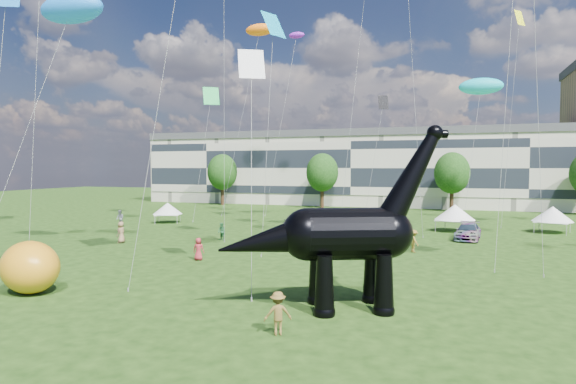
% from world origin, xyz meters
% --- Properties ---
extents(ground, '(220.00, 220.00, 0.00)m').
position_xyz_m(ground, '(0.00, 0.00, 0.00)').
color(ground, '#16330C').
rests_on(ground, ground).
extents(terrace_row, '(78.00, 11.00, 12.00)m').
position_xyz_m(terrace_row, '(-8.00, 62.00, 6.00)').
color(terrace_row, beige).
rests_on(terrace_row, ground).
extents(tree_far_left, '(5.20, 5.20, 9.44)m').
position_xyz_m(tree_far_left, '(-30.00, 53.00, 6.29)').
color(tree_far_left, '#382314').
rests_on(tree_far_left, ground).
extents(tree_mid_left, '(5.20, 5.20, 9.44)m').
position_xyz_m(tree_mid_left, '(-12.00, 53.00, 6.29)').
color(tree_mid_left, '#382314').
rests_on(tree_mid_left, ground).
extents(tree_mid_right, '(5.20, 5.20, 9.44)m').
position_xyz_m(tree_mid_right, '(8.00, 53.00, 6.29)').
color(tree_mid_right, '#382314').
rests_on(tree_mid_right, ground).
extents(dinosaur_sculpture, '(10.70, 5.95, 9.03)m').
position_xyz_m(dinosaur_sculpture, '(2.88, -0.83, 3.41)').
color(dinosaur_sculpture, black).
rests_on(dinosaur_sculpture, ground).
extents(car_silver, '(2.20, 4.54, 1.49)m').
position_xyz_m(car_silver, '(-8.40, 26.63, 0.75)').
color(car_silver, silver).
rests_on(car_silver, ground).
extents(car_grey, '(4.74, 1.97, 1.53)m').
position_xyz_m(car_grey, '(-3.49, 24.84, 0.76)').
color(car_grey, gray).
rests_on(car_grey, ground).
extents(car_white, '(5.61, 3.26, 1.47)m').
position_xyz_m(car_white, '(-4.16, 27.62, 0.73)').
color(car_white, silver).
rests_on(car_white, ground).
extents(car_dark, '(2.66, 5.36, 1.50)m').
position_xyz_m(car_dark, '(9.39, 24.21, 0.75)').
color(car_dark, '#595960').
rests_on(car_dark, ground).
extents(gazebo_near, '(5.11, 5.11, 2.82)m').
position_xyz_m(gazebo_near, '(8.27, 29.68, 1.98)').
color(gazebo_near, white).
rests_on(gazebo_near, ground).
extents(gazebo_far, '(4.89, 4.89, 2.71)m').
position_xyz_m(gazebo_far, '(17.66, 31.74, 1.90)').
color(gazebo_far, white).
rests_on(gazebo_far, ground).
extents(gazebo_left, '(4.56, 4.56, 2.42)m').
position_xyz_m(gazebo_left, '(-24.27, 26.86, 1.70)').
color(gazebo_left, white).
rests_on(gazebo_left, ground).
extents(inflatable_yellow, '(4.37, 3.89, 2.78)m').
position_xyz_m(inflatable_yellow, '(-13.29, -3.35, 1.39)').
color(inflatable_yellow, orange).
rests_on(inflatable_yellow, ground).
extents(visitors, '(53.05, 41.96, 1.89)m').
position_xyz_m(visitors, '(-3.27, 15.73, 0.87)').
color(visitors, '#31737C').
rests_on(visitors, ground).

